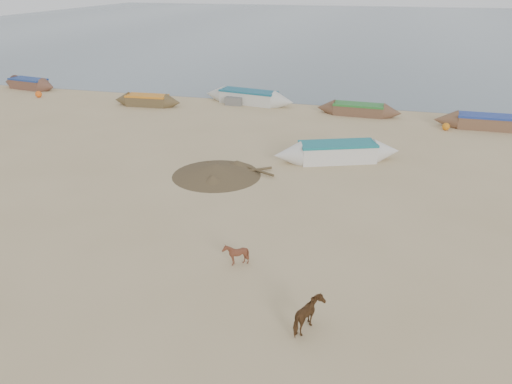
{
  "coord_description": "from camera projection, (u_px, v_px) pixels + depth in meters",
  "views": [
    {
      "loc": [
        4.47,
        -12.48,
        8.49
      ],
      "look_at": [
        0.0,
        4.0,
        1.0
      ],
      "focal_mm": 35.0,
      "sensor_mm": 36.0,
      "label": 1
    }
  ],
  "objects": [
    {
      "name": "sea",
      "position": [
        371.0,
        26.0,
        87.98
      ],
      "size": [
        160.0,
        160.0,
        0.0
      ],
      "primitive_type": "plane",
      "color": "slate",
      "rests_on": "ground"
    },
    {
      "name": "beach_clutter",
      "position": [
        395.0,
        115.0,
        31.4
      ],
      "size": [
        43.59,
        3.91,
        0.64
      ],
      "color": "#2D5F2A",
      "rests_on": "ground"
    },
    {
      "name": "ground",
      "position": [
        222.0,
        271.0,
        15.51
      ],
      "size": [
        140.0,
        140.0,
        0.0
      ],
      "primitive_type": "plane",
      "color": "tan",
      "rests_on": "ground"
    },
    {
      "name": "calf_right",
      "position": [
        310.0,
        316.0,
        12.75
      ],
      "size": [
        0.86,
        0.98,
        0.91
      ],
      "primitive_type": "imported",
      "rotation": [
        0.0,
        0.0,
        1.67
      ],
      "color": "#53341B",
      "rests_on": "ground"
    },
    {
      "name": "calf_front",
      "position": [
        236.0,
        254.0,
        15.73
      ],
      "size": [
        0.8,
        0.74,
        0.75
      ],
      "primitive_type": "imported",
      "rotation": [
        0.0,
        0.0,
        -1.8
      ],
      "color": "#5C2E1D",
      "rests_on": "ground"
    },
    {
      "name": "near_canoe",
      "position": [
        337.0,
        152.0,
        24.42
      ],
      "size": [
        6.32,
        3.52,
        0.95
      ],
      "primitive_type": null,
      "rotation": [
        0.0,
        0.0,
        0.38
      ],
      "color": "silver",
      "rests_on": "ground"
    },
    {
      "name": "debris_pile",
      "position": [
        216.0,
        170.0,
        22.77
      ],
      "size": [
        4.33,
        4.33,
        0.54
      ],
      "primitive_type": "cone",
      "rotation": [
        0.0,
        0.0,
        0.06
      ],
      "color": "brown",
      "rests_on": "ground"
    },
    {
      "name": "waterline_canoes",
      "position": [
        361.0,
        108.0,
        32.68
      ],
      "size": [
        56.32,
        4.49,
        0.94
      ],
      "color": "brown",
      "rests_on": "ground"
    }
  ]
}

